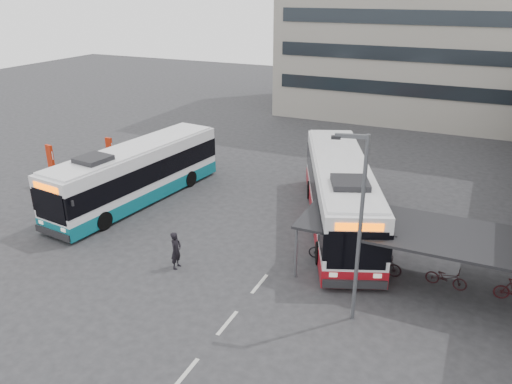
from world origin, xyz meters
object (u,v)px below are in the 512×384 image
at_px(lamp_post, 358,220).
at_px(bus_main, 340,194).
at_px(bus_teal, 137,174).
at_px(pedestrian, 176,250).

bearing_deg(lamp_post, bus_main, 95.57).
relative_size(bus_teal, lamp_post, 1.68).
relative_size(bus_teal, pedestrian, 6.97).
distance_m(bus_main, lamp_post, 8.58).
bearing_deg(lamp_post, bus_teal, 143.67).
distance_m(bus_teal, lamp_post, 16.01).
relative_size(bus_main, pedestrian, 7.36).
distance_m(bus_main, bus_teal, 11.99).
bearing_deg(bus_main, pedestrian, -148.56).
xyz_separation_m(bus_teal, pedestrian, (6.41, -5.68, -0.79)).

